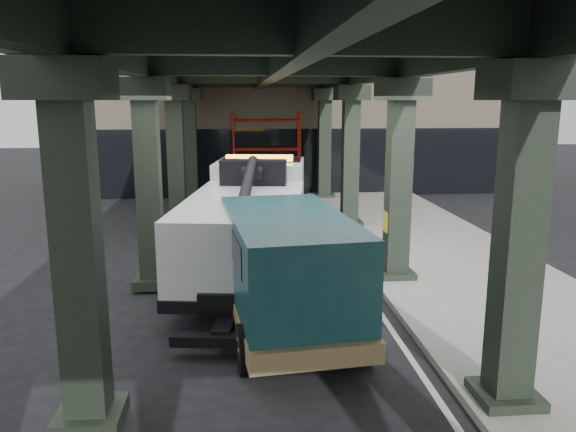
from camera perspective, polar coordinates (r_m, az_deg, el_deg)
ground at (r=12.23m, az=1.36°, el=-9.92°), size 90.00×90.00×0.00m
sidewalk at (r=15.16m, az=17.74°, el=-5.87°), size 5.00×40.00×0.15m
lane_stripe at (r=14.35m, az=7.27°, el=-6.67°), size 0.12×38.00×0.01m
viaduct at (r=13.36m, az=-1.28°, el=15.80°), size 7.40×32.00×6.40m
building at (r=31.47m, az=0.97°, el=10.77°), size 22.00×10.00×8.00m
scaffolding at (r=26.08m, az=-2.20°, el=6.41°), size 3.08×0.88×4.00m
tow_truck at (r=15.04m, az=-3.61°, el=0.11°), size 3.75×9.56×3.06m
towed_van at (r=11.23m, az=-0.37°, el=-5.03°), size 2.89×6.04×2.37m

